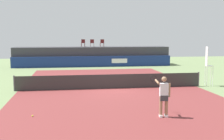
# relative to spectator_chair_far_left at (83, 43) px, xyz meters

# --- Properties ---
(ground_plane) EXTENTS (48.00, 48.00, 0.00)m
(ground_plane) POSITION_rel_spectator_chair_far_left_xyz_m (1.05, -12.49, -2.69)
(ground_plane) COLOR #6B7F51
(court_inner) EXTENTS (12.00, 22.00, 0.00)m
(court_inner) POSITION_rel_spectator_chair_far_left_xyz_m (1.05, -15.49, -2.69)
(court_inner) COLOR maroon
(court_inner) RESTS_ON ground
(sponsor_wall) EXTENTS (18.00, 0.22, 1.20)m
(sponsor_wall) POSITION_rel_spectator_chair_far_left_xyz_m (1.06, -1.99, -2.09)
(sponsor_wall) COLOR navy
(sponsor_wall) RESTS_ON ground
(spectator_platform) EXTENTS (18.00, 2.80, 2.20)m
(spectator_platform) POSITION_rel_spectator_chair_far_left_xyz_m (1.05, -0.19, -1.59)
(spectator_platform) COLOR #38383D
(spectator_platform) RESTS_ON ground
(spectator_chair_far_left) EXTENTS (0.46, 0.46, 0.89)m
(spectator_chair_far_left) POSITION_rel_spectator_chair_far_left_xyz_m (0.00, 0.00, 0.00)
(spectator_chair_far_left) COLOR #561919
(spectator_chair_far_left) RESTS_ON spectator_platform
(spectator_chair_left) EXTENTS (0.48, 0.48, 0.89)m
(spectator_chair_left) POSITION_rel_spectator_chair_far_left_xyz_m (1.05, -0.33, 0.00)
(spectator_chair_left) COLOR #561919
(spectator_chair_left) RESTS_ON spectator_platform
(spectator_chair_center) EXTENTS (0.48, 0.48, 0.89)m
(spectator_chair_center) POSITION_rel_spectator_chair_far_left_xyz_m (2.21, -0.47, 0.00)
(spectator_chair_center) COLOR #561919
(spectator_chair_center) RESTS_ON spectator_platform
(umpire_chair) EXTENTS (0.50, 0.50, 2.76)m
(umpire_chair) POSITION_rel_spectator_chair_far_left_xyz_m (7.90, -15.47, -1.11)
(umpire_chair) COLOR white
(umpire_chair) RESTS_ON ground
(tennis_net) EXTENTS (12.40, 0.02, 0.95)m
(tennis_net) POSITION_rel_spectator_chair_far_left_xyz_m (1.05, -15.49, -2.22)
(tennis_net) COLOR #2D2D2D
(tennis_net) RESTS_ON ground
(net_post_near) EXTENTS (0.10, 0.10, 1.00)m
(net_post_near) POSITION_rel_spectator_chair_far_left_xyz_m (-5.15, -15.49, -2.19)
(net_post_near) COLOR #4C4C51
(net_post_near) RESTS_ON ground
(net_post_far) EXTENTS (0.10, 0.10, 1.00)m
(net_post_far) POSITION_rel_spectator_chair_far_left_xyz_m (7.25, -15.49, -2.19)
(net_post_far) COLOR #4C4C51
(net_post_far) RESTS_ON ground
(tennis_player) EXTENTS (0.62, 1.17, 1.77)m
(tennis_player) POSITION_rel_spectator_chair_far_left_xyz_m (2.33, -22.46, -1.73)
(tennis_player) COLOR white
(tennis_player) RESTS_ON court_inner
(tennis_ball) EXTENTS (0.07, 0.07, 0.07)m
(tennis_ball) POSITION_rel_spectator_chair_far_left_xyz_m (-3.30, -21.63, -2.66)
(tennis_ball) COLOR #D8EA33
(tennis_ball) RESTS_ON court_inner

